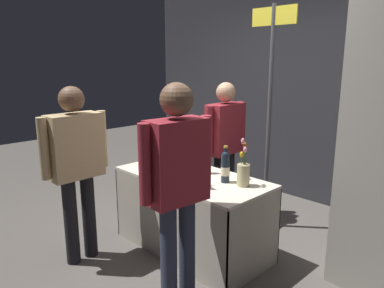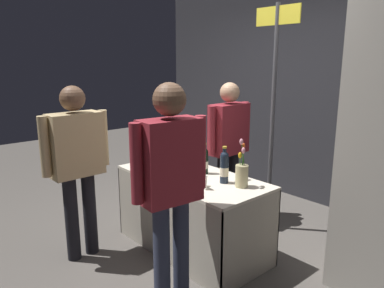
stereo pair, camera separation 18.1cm
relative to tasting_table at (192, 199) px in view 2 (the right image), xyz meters
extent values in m
plane|color=#514C47|center=(0.00, 0.00, -0.51)|extent=(12.00, 12.00, 0.00)
cube|color=#2D2D33|center=(0.00, 2.01, 1.00)|extent=(5.29, 0.12, 3.01)
cube|color=beige|center=(0.00, 0.00, 0.22)|extent=(1.48, 0.71, 0.02)
cube|color=#ABA392|center=(0.00, -0.35, -0.15)|extent=(1.48, 0.01, 0.71)
cube|color=#ABA392|center=(0.00, 0.35, -0.15)|extent=(1.48, 0.01, 0.71)
cube|color=#ABA392|center=(-0.73, 0.00, -0.15)|extent=(0.01, 0.71, 0.71)
cube|color=#ABA392|center=(0.73, 0.00, -0.15)|extent=(0.01, 0.71, 0.71)
cylinder|color=#38230F|center=(0.18, -0.20, 0.35)|extent=(0.07, 0.07, 0.25)
sphere|color=#38230F|center=(0.18, -0.20, 0.47)|extent=(0.07, 0.07, 0.07)
cylinder|color=#38230F|center=(0.18, -0.20, 0.52)|extent=(0.03, 0.03, 0.09)
cylinder|color=#B7932D|center=(0.18, -0.20, 0.57)|extent=(0.04, 0.04, 0.02)
cylinder|color=beige|center=(0.18, -0.20, 0.33)|extent=(0.07, 0.07, 0.08)
cylinder|color=#192333|center=(-0.13, -0.24, 0.34)|extent=(0.08, 0.08, 0.22)
sphere|color=#192333|center=(-0.13, -0.24, 0.45)|extent=(0.08, 0.08, 0.08)
cylinder|color=#192333|center=(-0.13, -0.24, 0.48)|extent=(0.03, 0.03, 0.07)
cylinder|color=#B7932D|center=(-0.13, -0.24, 0.53)|extent=(0.04, 0.04, 0.02)
cylinder|color=beige|center=(-0.13, -0.24, 0.32)|extent=(0.08, 0.08, 0.07)
cylinder|color=#192333|center=(0.34, 0.07, 0.35)|extent=(0.07, 0.07, 0.24)
sphere|color=#192333|center=(0.34, 0.07, 0.47)|extent=(0.07, 0.07, 0.07)
cylinder|color=#192333|center=(0.34, 0.07, 0.50)|extent=(0.03, 0.03, 0.07)
cylinder|color=#B7932D|center=(0.34, 0.07, 0.55)|extent=(0.04, 0.04, 0.02)
cylinder|color=beige|center=(0.34, 0.07, 0.33)|extent=(0.08, 0.08, 0.08)
cylinder|color=black|center=(-0.28, 0.13, 0.33)|extent=(0.07, 0.07, 0.20)
sphere|color=black|center=(-0.28, 0.13, 0.43)|extent=(0.07, 0.07, 0.07)
cylinder|color=black|center=(-0.28, 0.13, 0.47)|extent=(0.03, 0.03, 0.07)
cylinder|color=maroon|center=(-0.28, 0.13, 0.51)|extent=(0.03, 0.03, 0.02)
cylinder|color=beige|center=(-0.28, 0.13, 0.31)|extent=(0.07, 0.07, 0.07)
cylinder|color=black|center=(0.03, 0.13, 0.33)|extent=(0.07, 0.07, 0.21)
sphere|color=black|center=(0.03, 0.13, 0.44)|extent=(0.07, 0.07, 0.07)
cylinder|color=black|center=(0.03, 0.13, 0.47)|extent=(0.03, 0.03, 0.07)
cylinder|color=#B7932D|center=(0.03, 0.13, 0.51)|extent=(0.03, 0.03, 0.02)
cylinder|color=beige|center=(0.03, 0.13, 0.32)|extent=(0.07, 0.07, 0.07)
cylinder|color=#192333|center=(-0.60, 0.19, 0.35)|extent=(0.08, 0.08, 0.25)
sphere|color=#192333|center=(-0.60, 0.19, 0.48)|extent=(0.08, 0.08, 0.08)
cylinder|color=#192333|center=(-0.60, 0.19, 0.52)|extent=(0.03, 0.03, 0.08)
cylinder|color=#B7932D|center=(-0.60, 0.19, 0.56)|extent=(0.04, 0.04, 0.02)
cylinder|color=beige|center=(-0.60, 0.19, 0.33)|extent=(0.08, 0.08, 0.08)
cylinder|color=black|center=(-0.43, -0.05, 0.34)|extent=(0.07, 0.07, 0.23)
sphere|color=black|center=(-0.43, -0.05, 0.45)|extent=(0.07, 0.07, 0.07)
cylinder|color=black|center=(-0.43, -0.05, 0.49)|extent=(0.03, 0.03, 0.07)
cylinder|color=black|center=(-0.43, -0.05, 0.53)|extent=(0.03, 0.03, 0.02)
cylinder|color=beige|center=(-0.43, -0.05, 0.32)|extent=(0.07, 0.07, 0.07)
cylinder|color=#38230F|center=(-0.02, -0.25, 0.34)|extent=(0.08, 0.08, 0.23)
sphere|color=#38230F|center=(-0.02, -0.25, 0.45)|extent=(0.07, 0.07, 0.07)
cylinder|color=#38230F|center=(-0.02, -0.25, 0.50)|extent=(0.03, 0.03, 0.09)
cylinder|color=#B7932D|center=(-0.02, -0.25, 0.55)|extent=(0.03, 0.03, 0.02)
cylinder|color=beige|center=(-0.02, -0.25, 0.32)|extent=(0.08, 0.08, 0.07)
cylinder|color=silver|center=(-0.61, -0.10, 0.23)|extent=(0.06, 0.06, 0.00)
cylinder|color=silver|center=(-0.61, -0.10, 0.27)|extent=(0.01, 0.01, 0.07)
cone|color=silver|center=(-0.61, -0.10, 0.34)|extent=(0.06, 0.06, 0.07)
cylinder|color=#590C19|center=(-0.61, -0.10, 0.32)|extent=(0.04, 0.04, 0.02)
cylinder|color=silver|center=(0.37, 0.25, 0.23)|extent=(0.06, 0.06, 0.00)
cylinder|color=silver|center=(0.37, 0.25, 0.26)|extent=(0.01, 0.01, 0.06)
cone|color=silver|center=(0.37, 0.25, 0.32)|extent=(0.07, 0.07, 0.07)
cylinder|color=#590C19|center=(0.37, 0.25, 0.30)|extent=(0.04, 0.04, 0.02)
cylinder|color=tan|center=(0.51, 0.11, 0.32)|extent=(0.11, 0.11, 0.19)
cylinder|color=#38722D|center=(0.51, 0.13, 0.47)|extent=(0.04, 0.03, 0.29)
ellipsoid|color=pink|center=(0.49, 0.11, 0.61)|extent=(0.03, 0.03, 0.05)
cylinder|color=#38722D|center=(0.49, 0.11, 0.41)|extent=(0.02, 0.03, 0.18)
ellipsoid|color=gold|center=(0.50, 0.10, 0.50)|extent=(0.03, 0.03, 0.05)
cylinder|color=#38722D|center=(0.50, 0.13, 0.45)|extent=(0.04, 0.05, 0.25)
ellipsoid|color=#E05B1E|center=(0.49, 0.15, 0.57)|extent=(0.03, 0.03, 0.05)
cylinder|color=#38722D|center=(0.51, 0.11, 0.44)|extent=(0.04, 0.03, 0.22)
ellipsoid|color=pink|center=(0.52, 0.10, 0.55)|extent=(0.03, 0.03, 0.05)
cube|color=silver|center=(0.29, -0.15, 0.29)|extent=(0.17, 0.05, 0.12)
cylinder|color=black|center=(-0.25, 0.84, -0.12)|extent=(0.12, 0.12, 0.77)
cylinder|color=black|center=(-0.24, 0.66, -0.12)|extent=(0.12, 0.12, 0.77)
cube|color=maroon|center=(-0.25, 0.75, 0.54)|extent=(0.24, 0.49, 0.55)
sphere|color=tan|center=(-0.25, 0.75, 0.94)|extent=(0.21, 0.21, 0.21)
cylinder|color=maroon|center=(-0.27, 1.03, 0.56)|extent=(0.08, 0.08, 0.50)
cylinder|color=maroon|center=(-0.23, 0.47, 0.56)|extent=(0.08, 0.08, 0.50)
cylinder|color=#2D3347|center=(0.53, -0.75, -0.10)|extent=(0.12, 0.12, 0.82)
cylinder|color=#2D3347|center=(0.54, -0.58, -0.10)|extent=(0.12, 0.12, 0.82)
cube|color=maroon|center=(0.54, -0.67, 0.60)|extent=(0.25, 0.44, 0.58)
sphere|color=brown|center=(0.54, -0.67, 1.02)|extent=(0.23, 0.23, 0.23)
cylinder|color=maroon|center=(0.51, -0.92, 0.63)|extent=(0.08, 0.08, 0.53)
cylinder|color=maroon|center=(0.56, -0.41, 0.63)|extent=(0.08, 0.08, 0.53)
cylinder|color=black|center=(-0.56, -0.94, -0.11)|extent=(0.12, 0.12, 0.78)
cylinder|color=black|center=(-0.56, -0.77, -0.11)|extent=(0.12, 0.12, 0.78)
cube|color=tan|center=(-0.56, -0.85, 0.56)|extent=(0.22, 0.45, 0.56)
sphere|color=brown|center=(-0.56, -0.85, 0.96)|extent=(0.22, 0.22, 0.22)
cylinder|color=tan|center=(-0.56, -1.12, 0.58)|extent=(0.08, 0.08, 0.51)
cylinder|color=tan|center=(-0.57, -0.58, 0.58)|extent=(0.08, 0.08, 0.51)
cylinder|color=#47474C|center=(0.20, 0.92, 0.65)|extent=(0.04, 0.04, 2.31)
cube|color=yellow|center=(0.20, 0.92, 1.69)|extent=(0.50, 0.02, 0.18)
camera|label=1|loc=(2.32, -2.27, 1.28)|focal=34.26mm
camera|label=2|loc=(2.44, -2.14, 1.28)|focal=34.26mm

